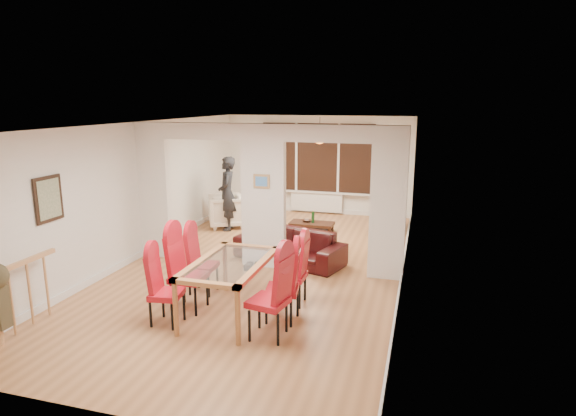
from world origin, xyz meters
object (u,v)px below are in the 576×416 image
at_px(armchair, 226,211).
at_px(television, 388,218).
at_px(dining_chair_lc, 203,262).
at_px(coffee_table, 312,227).
at_px(person, 227,194).
at_px(dining_chair_lb, 188,272).
at_px(dining_chair_la, 166,289).
at_px(sofa, 289,246).
at_px(bottle, 313,217).
at_px(dining_chair_ra, 268,295).
at_px(dining_table, 231,288).
at_px(dining_chair_rc, 292,271).
at_px(bowl, 307,221).
at_px(dining_chair_rb, 282,284).

height_order(armchair, television, armchair).
relative_size(dining_chair_lc, coffee_table, 1.01).
distance_m(person, coffee_table, 2.12).
height_order(dining_chair_lb, coffee_table, dining_chair_lb).
xyz_separation_m(dining_chair_la, armchair, (-1.26, 5.02, -0.12)).
xyz_separation_m(dining_chair_la, television, (2.52, 5.77, -0.22)).
xyz_separation_m(sofa, bottle, (-0.03, 2.12, 0.06)).
bearing_deg(dining_chair_ra, coffee_table, 107.56).
relative_size(dining_table, coffee_table, 1.69).
distance_m(dining_chair_rc, coffee_table, 4.03).
bearing_deg(dining_chair_lc, armchair, 105.59).
distance_m(dining_chair_lc, bowl, 4.05).
relative_size(dining_chair_lc, television, 1.00).
xyz_separation_m(sofa, bowl, (-0.19, 2.16, -0.05)).
height_order(sofa, armchair, armchair).
xyz_separation_m(dining_chair_la, coffee_table, (0.83, 5.09, -0.39)).
xyz_separation_m(armchair, television, (3.78, 0.75, -0.10)).
height_order(sofa, bottle, sofa).
bearing_deg(bottle, television, 23.10).
distance_m(dining_chair_la, dining_chair_rb, 1.57).
bearing_deg(bowl, dining_chair_la, -97.84).
xyz_separation_m(coffee_table, bottle, (0.03, -0.02, 0.25)).
height_order(dining_chair_lc, dining_chair_rc, dining_chair_rc).
height_order(dining_chair_rc, television, dining_chair_rc).
bearing_deg(coffee_table, dining_chair_la, -99.30).
distance_m(television, coffee_table, 1.83).
height_order(dining_chair_rb, armchair, dining_chair_rb).
bearing_deg(dining_chair_rc, dining_chair_rb, -87.30).
relative_size(dining_chair_lb, sofa, 0.56).
relative_size(sofa, person, 1.21).
relative_size(dining_chair_rb, person, 0.62).
height_order(dining_chair_ra, dining_chair_rc, dining_chair_ra).
bearing_deg(dining_chair_lc, television, 59.10).
relative_size(dining_chair_lc, dining_chair_rb, 0.95).
relative_size(dining_chair_rb, coffee_table, 1.07).
bearing_deg(bowl, dining_chair_rb, -80.38).
xyz_separation_m(dining_chair_rc, bottle, (-0.59, 3.95, -0.15)).
xyz_separation_m(armchair, coffee_table, (2.09, 0.06, -0.27)).
distance_m(dining_chair_la, bowl, 5.17).
xyz_separation_m(dining_chair_rb, sofa, (-0.58, 2.42, -0.23)).
bearing_deg(dining_chair_ra, bowl, 108.95).
bearing_deg(television, bottle, 120.68).
xyz_separation_m(dining_table, bowl, (-0.02, 4.60, -0.14)).
xyz_separation_m(person, coffee_table, (1.95, 0.32, -0.75)).
bearing_deg(bowl, coffee_table, -12.01).
bearing_deg(bowl, television, 20.02).
distance_m(dining_chair_ra, sofa, 2.99).
relative_size(dining_chair_lb, bowl, 5.79).
distance_m(dining_chair_rb, bottle, 4.58).
height_order(sofa, person, person).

